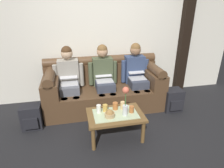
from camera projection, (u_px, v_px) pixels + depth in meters
ground_plane at (118, 142)px, 2.89m from camera, size 14.00×14.00×0.00m
back_wall_patterned at (98, 29)px, 3.85m from camera, size 6.00×0.12×2.90m
timber_pillar at (186, 27)px, 4.11m from camera, size 0.20×0.20×2.90m
couch at (104, 88)px, 3.80m from camera, size 2.22×0.88×0.96m
person_left at (69, 77)px, 3.56m from camera, size 0.56×0.67×1.22m
person_middle at (104, 75)px, 3.68m from camera, size 0.56×0.67×1.22m
person_right at (136, 72)px, 3.81m from camera, size 0.56×0.67×1.22m
coffee_table at (115, 117)px, 2.90m from camera, size 0.83×0.56×0.41m
flower_vase at (125, 101)px, 2.74m from camera, size 0.10×0.10×0.45m
snack_bowl at (110, 114)px, 2.78m from camera, size 0.15×0.15×0.12m
cup_near_left at (123, 105)px, 2.98m from camera, size 0.07×0.07×0.12m
cup_near_right at (99, 109)px, 2.87m from camera, size 0.07×0.07×0.13m
cup_far_center at (132, 109)px, 2.88m from camera, size 0.07×0.07×0.10m
cup_far_left at (105, 108)px, 2.92m from camera, size 0.07×0.07×0.11m
cup_far_right at (115, 106)px, 2.97m from camera, size 0.08×0.08×0.11m
backpack_left at (32, 117)px, 3.15m from camera, size 0.32×0.27×0.40m
backpack_right at (173, 100)px, 3.70m from camera, size 0.34×0.32×0.42m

